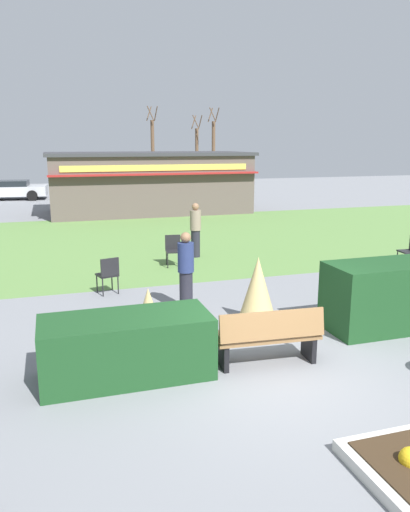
% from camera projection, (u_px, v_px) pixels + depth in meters
% --- Properties ---
extents(ground_plane, '(80.00, 80.00, 0.00)m').
position_uv_depth(ground_plane, '(278.00, 372.00, 7.71)').
color(ground_plane, slate).
extents(lawn_patch, '(36.00, 12.00, 0.01)m').
position_uv_depth(lawn_patch, '(144.00, 240.00, 18.18)').
color(lawn_patch, '#5B8442').
rests_on(lawn_patch, ground_plane).
extents(park_bench, '(1.73, 0.65, 0.95)m').
position_uv_depth(park_bench, '(269.00, 337.00, 7.88)').
color(park_bench, olive).
rests_on(park_bench, ground_plane).
extents(hedge_left, '(2.55, 1.10, 0.95)m').
position_uv_depth(hedge_left, '(127.00, 347.00, 7.49)').
color(hedge_left, '#19421E').
rests_on(hedge_left, ground_plane).
extents(hedge_right, '(2.54, 1.10, 1.29)m').
position_uv_depth(hedge_right, '(392.00, 295.00, 9.48)').
color(hedge_right, '#19421E').
rests_on(hedge_right, ground_plane).
extents(ornamental_grass_behind_left, '(0.62, 0.62, 0.95)m').
position_uv_depth(ornamental_grass_behind_left, '(149.00, 313.00, 8.98)').
color(ornamental_grass_behind_left, tan).
rests_on(ornamental_grass_behind_left, ground_plane).
extents(ornamental_grass_behind_right, '(0.79, 0.79, 1.34)m').
position_uv_depth(ornamental_grass_behind_right, '(258.00, 291.00, 9.68)').
color(ornamental_grass_behind_right, tan).
rests_on(ornamental_grass_behind_right, ground_plane).
extents(food_kiosk, '(10.12, 4.99, 3.04)m').
position_uv_depth(food_kiosk, '(149.00, 182.00, 25.43)').
color(food_kiosk, '#594C47').
rests_on(food_kiosk, ground_plane).
extents(cafe_chair_west, '(0.54, 0.54, 0.89)m').
position_uv_depth(cafe_chair_west, '(108.00, 272.00, 11.60)').
color(cafe_chair_west, black).
rests_on(cafe_chair_west, ground_plane).
extents(cafe_chair_east, '(0.49, 0.49, 0.89)m').
position_uv_depth(cafe_chair_east, '(173.00, 248.00, 14.33)').
color(cafe_chair_east, black).
rests_on(cafe_chair_east, ground_plane).
extents(person_strolling, '(0.34, 0.34, 1.69)m').
position_uv_depth(person_strolling, '(186.00, 271.00, 10.40)').
color(person_strolling, '#23232D').
rests_on(person_strolling, ground_plane).
extents(person_standing, '(0.34, 0.34, 1.69)m').
position_uv_depth(person_standing, '(195.00, 230.00, 15.37)').
color(person_standing, '#23232D').
rests_on(person_standing, ground_plane).
extents(parked_car_west_slot, '(4.34, 2.33, 1.20)m').
position_uv_depth(parked_car_west_slot, '(11.00, 189.00, 31.20)').
color(parked_car_west_slot, '#B7BABF').
rests_on(parked_car_west_slot, ground_plane).
extents(parked_car_center_slot, '(4.36, 2.38, 1.20)m').
position_uv_depth(parked_car_center_slot, '(93.00, 187.00, 32.67)').
color(parked_car_center_slot, black).
rests_on(parked_car_center_slot, ground_plane).
extents(parked_car_east_slot, '(4.21, 2.08, 1.20)m').
position_uv_depth(parked_car_east_slot, '(171.00, 185.00, 34.18)').
color(parked_car_east_slot, maroon).
rests_on(parked_car_east_slot, ground_plane).
extents(tree_left_bg, '(0.91, 0.96, 6.31)m').
position_uv_depth(tree_left_bg, '(153.00, 152.00, 39.43)').
color(tree_left_bg, brown).
rests_on(tree_left_bg, ground_plane).
extents(tree_right_bg, '(0.91, 0.96, 6.24)m').
position_uv_depth(tree_right_bg, '(213.00, 152.00, 40.03)').
color(tree_right_bg, brown).
rests_on(tree_right_bg, ground_plane).
extents(tree_center_bg, '(0.91, 0.96, 5.74)m').
position_uv_depth(tree_center_bg, '(197.00, 155.00, 41.47)').
color(tree_center_bg, brown).
rests_on(tree_center_bg, ground_plane).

